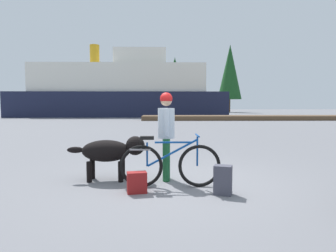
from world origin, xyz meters
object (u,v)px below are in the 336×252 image
Objects in this scene: bicycle at (170,165)px; dog at (111,151)px; person_cyclist at (166,128)px; ferry_boat at (121,92)px; handbag_pannier at (137,182)px; backpack at (223,180)px.

bicycle reaches higher than dog.
bicycle is at bearing -84.21° from person_cyclist.
ferry_boat is (-4.83, 30.86, 2.54)m from bicycle.
ferry_boat is (-4.28, 31.19, 2.77)m from handbag_pannier.
person_cyclist is at bearing 132.67° from backpack.
person_cyclist is at bearing 59.40° from handbag_pannier.
dog is (-1.06, -0.01, -0.44)m from person_cyclist.
bicycle is 1.05× the size of person_cyclist.
bicycle is 1.23m from dog.
dog is at bearing -179.51° from person_cyclist.
dog is at bearing 123.46° from handbag_pannier.
bicycle is at bearing 151.51° from backpack.
person_cyclist is at bearing 0.49° from dog.
dog is at bearing 155.52° from bicycle.
person_cyclist is 1.15m from dog.
bicycle is 1.19× the size of dog.
dog is (-1.11, 0.50, 0.17)m from bicycle.
dog is at bearing -83.01° from ferry_boat.
person_cyclist is at bearing 95.79° from bicycle.
bicycle is 3.72× the size of backpack.
backpack is at bearing -28.49° from bicycle.
backpack is 31.94m from ferry_boat.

